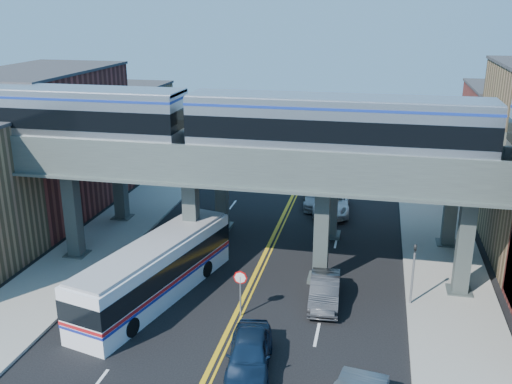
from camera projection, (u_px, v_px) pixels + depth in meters
ground at (220, 346)px, 27.75m from camera, size 120.00×120.00×0.00m
sidewalk_west at (99, 244)px, 39.31m from camera, size 5.00×70.00×0.16m
sidewalk_east at (446, 276)px, 34.71m from camera, size 5.00×70.00×0.16m
building_west_b at (46, 143)px, 44.57m from camera, size 8.00×14.00×11.00m
building_west_c at (119, 128)px, 57.11m from camera, size 8.00×10.00×8.00m
elevated_viaduct_near at (255, 173)px, 33.14m from camera, size 52.00×3.60×7.40m
elevated_viaduct_far at (276, 146)px, 39.64m from camera, size 52.00×3.60×7.40m
transit_train at (337, 127)px, 31.29m from camera, size 51.38×3.22×3.76m
stop_sign at (240, 286)px, 29.93m from camera, size 0.76×0.09×2.63m
traffic_signal at (413, 268)px, 30.76m from camera, size 0.15×0.18×4.10m
transit_bus at (155, 271)px, 31.92m from camera, size 5.53×12.51×3.15m
car_lane_a at (249, 353)px, 25.74m from camera, size 2.60×5.11×1.67m
car_lane_b at (325, 291)px, 31.50m from camera, size 1.84×4.67×1.51m
car_lane_c at (332, 202)px, 45.47m from camera, size 3.06×6.13×1.67m
car_lane_d at (316, 196)px, 46.99m from camera, size 2.74×5.45×1.52m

